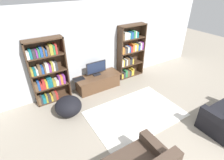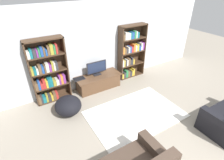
{
  "view_description": "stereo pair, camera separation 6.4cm",
  "coord_description": "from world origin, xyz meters",
  "px_view_note": "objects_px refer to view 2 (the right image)",
  "views": [
    {
      "loc": [
        -2.18,
        -0.42,
        3.13
      ],
      "look_at": [
        -0.01,
        3.07,
        0.7
      ],
      "focal_mm": 28.0,
      "sensor_mm": 36.0,
      "label": 1
    },
    {
      "loc": [
        -2.12,
        -0.45,
        3.13
      ],
      "look_at": [
        -0.01,
        3.07,
        0.7
      ],
      "focal_mm": 28.0,
      "sensor_mm": 36.0,
      "label": 2
    }
  ],
  "objects_px": {
    "laptop": "(79,79)",
    "television": "(97,68)",
    "beanbag_ottoman": "(68,106)",
    "bookshelf_right": "(130,52)",
    "bookshelf_left": "(48,72)",
    "tv_stand": "(98,82)"
  },
  "relations": [
    {
      "from": "bookshelf_left",
      "to": "laptop",
      "type": "height_order",
      "value": "bookshelf_left"
    },
    {
      "from": "television",
      "to": "bookshelf_right",
      "type": "bearing_deg",
      "value": 3.86
    },
    {
      "from": "tv_stand",
      "to": "bookshelf_right",
      "type": "bearing_deg",
      "value": 6.94
    },
    {
      "from": "bookshelf_left",
      "to": "laptop",
      "type": "relative_size",
      "value": 5.4
    },
    {
      "from": "bookshelf_left",
      "to": "television",
      "type": "relative_size",
      "value": 2.79
    },
    {
      "from": "bookshelf_right",
      "to": "television",
      "type": "distance_m",
      "value": 1.36
    },
    {
      "from": "bookshelf_left",
      "to": "beanbag_ottoman",
      "type": "relative_size",
      "value": 2.68
    },
    {
      "from": "bookshelf_left",
      "to": "television",
      "type": "bearing_deg",
      "value": -3.55
    },
    {
      "from": "bookshelf_left",
      "to": "tv_stand",
      "type": "xyz_separation_m",
      "value": [
        1.43,
        -0.16,
        -0.67
      ]
    },
    {
      "from": "bookshelf_right",
      "to": "bookshelf_left",
      "type": "bearing_deg",
      "value": -179.96
    },
    {
      "from": "tv_stand",
      "to": "beanbag_ottoman",
      "type": "relative_size",
      "value": 2.1
    },
    {
      "from": "bookshelf_right",
      "to": "tv_stand",
      "type": "relative_size",
      "value": 1.28
    },
    {
      "from": "bookshelf_left",
      "to": "television",
      "type": "xyz_separation_m",
      "value": [
        1.43,
        -0.09,
        -0.21
      ]
    },
    {
      "from": "bookshelf_right",
      "to": "beanbag_ottoman",
      "type": "relative_size",
      "value": 2.68
    },
    {
      "from": "bookshelf_right",
      "to": "laptop",
      "type": "bearing_deg",
      "value": -178.03
    },
    {
      "from": "bookshelf_left",
      "to": "beanbag_ottoman",
      "type": "height_order",
      "value": "bookshelf_left"
    },
    {
      "from": "tv_stand",
      "to": "beanbag_ottoman",
      "type": "height_order",
      "value": "beanbag_ottoman"
    },
    {
      "from": "television",
      "to": "beanbag_ottoman",
      "type": "xyz_separation_m",
      "value": [
        -1.24,
        -0.78,
        -0.44
      ]
    },
    {
      "from": "television",
      "to": "bookshelf_left",
      "type": "bearing_deg",
      "value": 176.45
    },
    {
      "from": "laptop",
      "to": "television",
      "type": "bearing_deg",
      "value": -2.31
    },
    {
      "from": "television",
      "to": "beanbag_ottoman",
      "type": "distance_m",
      "value": 1.53
    },
    {
      "from": "bookshelf_right",
      "to": "television",
      "type": "bearing_deg",
      "value": -176.14
    }
  ]
}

